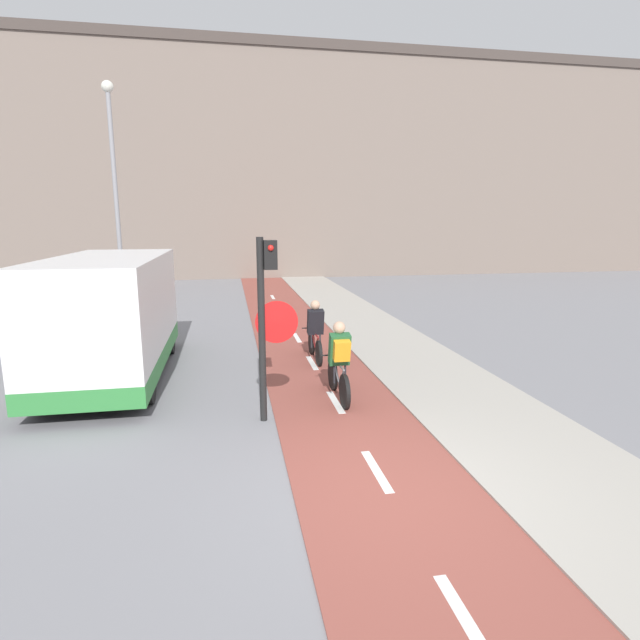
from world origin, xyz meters
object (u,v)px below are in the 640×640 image
object	(u,v)px
traffic_light_pole	(267,309)
cyclist_near	(339,362)
van	(112,319)
cyclist_far	(315,333)
street_lamp_far	(115,179)

from	to	relation	value
traffic_light_pole	cyclist_near	bearing A→B (deg)	27.98
van	cyclist_far	bearing A→B (deg)	6.24
cyclist_near	van	size ratio (longest dim) A/B	0.30
street_lamp_far	van	world-z (taller)	street_lamp_far
street_lamp_far	van	distance (m)	7.43
traffic_light_pole	street_lamp_far	size ratio (longest dim) A/B	0.40
cyclist_near	cyclist_far	bearing A→B (deg)	89.54
traffic_light_pole	van	xyz separation A→B (m)	(-2.92, 2.84, -0.60)
cyclist_far	van	xyz separation A→B (m)	(-4.24, -0.46, 0.56)
traffic_light_pole	street_lamp_far	world-z (taller)	street_lamp_far
traffic_light_pole	cyclist_far	distance (m)	3.75
traffic_light_pole	cyclist_far	size ratio (longest dim) A/B	1.86
cyclist_near	van	bearing A→B (deg)	153.05
traffic_light_pole	cyclist_near	size ratio (longest dim) A/B	1.82
cyclist_near	cyclist_far	world-z (taller)	cyclist_near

